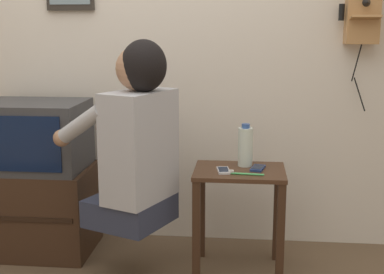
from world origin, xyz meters
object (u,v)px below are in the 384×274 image
television (34,136)px  water_bottle (245,146)px  person (136,139)px  cell_phone_spare (258,168)px  toothbrush (244,173)px  cell_phone_held (223,170)px  wall_phone_antique (363,8)px

television → water_bottle: bearing=-3.0°
person → television: size_ratio=1.64×
cell_phone_spare → toothbrush: size_ratio=0.74×
cell_phone_held → television: bearing=161.3°
cell_phone_spare → water_bottle: size_ratio=0.59×
cell_phone_held → toothbrush: bearing=-35.7°
cell_phone_held → water_bottle: size_ratio=0.58×
cell_phone_held → toothbrush: 0.12m
cell_phone_spare → toothbrush: toothbrush is taller
cell_phone_spare → person: bearing=-151.2°
wall_phone_antique → water_bottle: (-0.63, -0.29, -0.73)m
wall_phone_antique → cell_phone_held: 1.18m
cell_phone_held → cell_phone_spare: (0.18, 0.06, 0.00)m
person → toothbrush: 0.57m
television → water_bottle: television is taller
wall_phone_antique → water_bottle: 1.00m
cell_phone_spare → toothbrush: bearing=-108.9°
person → cell_phone_spare: person is taller
cell_phone_held → wall_phone_antique: bearing=20.9°
television → water_bottle: 1.20m
television → toothbrush: (1.19, -0.24, -0.12)m
person → television: (-0.65, 0.30, -0.06)m
water_bottle → toothbrush: 0.21m
television → cell_phone_held: bearing=-9.9°
cell_phone_spare → water_bottle: (-0.07, 0.06, 0.10)m
wall_phone_antique → television: bearing=-172.8°
wall_phone_antique → toothbrush: size_ratio=4.43×
water_bottle → cell_phone_held: bearing=-131.0°
person → toothbrush: (0.54, 0.06, -0.18)m
water_bottle → person: bearing=-156.4°
wall_phone_antique → cell_phone_spare: (-0.56, -0.36, -0.83)m
water_bottle → cell_phone_spare: bearing=-43.3°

